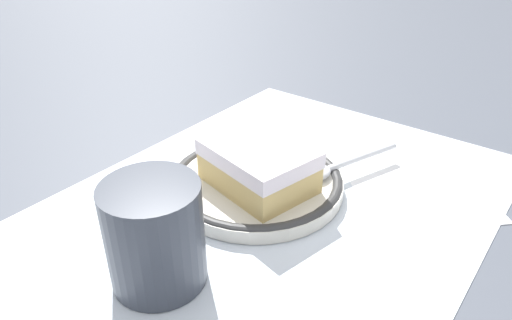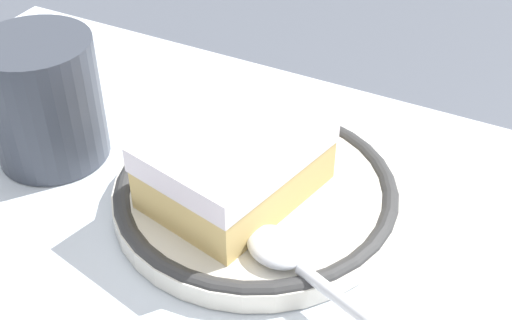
# 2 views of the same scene
# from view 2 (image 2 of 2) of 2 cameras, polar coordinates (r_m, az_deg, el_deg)

# --- Properties ---
(ground_plane) EXTENTS (2.40, 2.40, 0.00)m
(ground_plane) POSITION_cam_2_polar(r_m,az_deg,el_deg) (0.41, -6.82, -4.38)
(ground_plane) COLOR #4C515B
(placemat) EXTENTS (0.54, 0.36, 0.00)m
(placemat) POSITION_cam_2_polar(r_m,az_deg,el_deg) (0.41, -6.83, -4.30)
(placemat) COLOR silver
(placemat) RESTS_ON ground_plane
(plate) EXTENTS (0.17, 0.17, 0.02)m
(plate) POSITION_cam_2_polar(r_m,az_deg,el_deg) (0.40, 0.00, -2.76)
(plate) COLOR silver
(plate) RESTS_ON placemat
(cake_slice) EXTENTS (0.09, 0.11, 0.04)m
(cake_slice) POSITION_cam_2_polar(r_m,az_deg,el_deg) (0.39, -1.76, -0.26)
(cake_slice) COLOR #DBB76B
(cake_slice) RESTS_ON plate
(spoon) EXTENTS (0.13, 0.06, 0.01)m
(spoon) POSITION_cam_2_polar(r_m,az_deg,el_deg) (0.35, 3.86, -8.99)
(spoon) COLOR silver
(spoon) RESTS_ON plate
(cup) EXTENTS (0.07, 0.07, 0.08)m
(cup) POSITION_cam_2_polar(r_m,az_deg,el_deg) (0.45, -17.28, 4.29)
(cup) COLOR #383D47
(cup) RESTS_ON placemat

